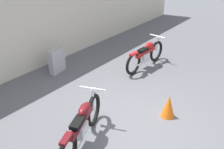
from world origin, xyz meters
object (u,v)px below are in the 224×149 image
stone_marker (57,61)px  motorcycle_maroon (82,125)px  traffic_cone (168,106)px  motorcycle_red (146,55)px

stone_marker → motorcycle_maroon: motorcycle_maroon is taller
stone_marker → traffic_cone: bearing=-89.2°
stone_marker → motorcycle_maroon: bearing=-122.7°
traffic_cone → motorcycle_maroon: bearing=153.3°
motorcycle_maroon → motorcycle_red: motorcycle_maroon is taller
stone_marker → motorcycle_red: bearing=-44.6°
traffic_cone → motorcycle_red: motorcycle_red is taller
stone_marker → motorcycle_maroon: size_ratio=0.39×
stone_marker → traffic_cone: size_ratio=1.36×
stone_marker → traffic_cone: 3.72m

